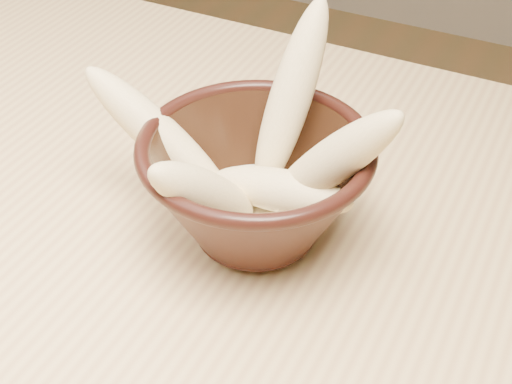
# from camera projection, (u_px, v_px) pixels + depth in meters

# --- Properties ---
(table) EXTENTS (1.20, 0.80, 0.75)m
(table) POSITION_uv_depth(u_px,v_px,m) (53.00, 277.00, 0.66)
(table) COLOR #E2BC7C
(table) RESTS_ON ground
(bowl) EXTENTS (0.18, 0.18, 0.10)m
(bowl) POSITION_uv_depth(u_px,v_px,m) (256.00, 184.00, 0.55)
(bowl) COLOR black
(bowl) RESTS_ON table
(milk_puddle) EXTENTS (0.10, 0.10, 0.01)m
(milk_puddle) POSITION_uv_depth(u_px,v_px,m) (256.00, 207.00, 0.57)
(milk_puddle) COLOR #FEF2CC
(milk_puddle) RESTS_ON bowl
(banana_upright) EXTENTS (0.05, 0.12, 0.16)m
(banana_upright) POSITION_uv_depth(u_px,v_px,m) (291.00, 97.00, 0.56)
(banana_upright) COLOR #D5BB7E
(banana_upright) RESTS_ON bowl
(banana_left) EXTENTS (0.15, 0.04, 0.11)m
(banana_left) POSITION_uv_depth(u_px,v_px,m) (159.00, 135.00, 0.57)
(banana_left) COLOR #D5BB7E
(banana_left) RESTS_ON bowl
(banana_right) EXTENTS (0.12, 0.04, 0.13)m
(banana_right) POSITION_uv_depth(u_px,v_px,m) (332.00, 162.00, 0.52)
(banana_right) COLOR #D5BB7E
(banana_right) RESTS_ON bowl
(banana_across) EXTENTS (0.12, 0.04, 0.05)m
(banana_across) POSITION_uv_depth(u_px,v_px,m) (281.00, 190.00, 0.54)
(banana_across) COLOR #D5BB7E
(banana_across) RESTS_ON bowl
(banana_front) EXTENTS (0.07, 0.11, 0.11)m
(banana_front) POSITION_uv_depth(u_px,v_px,m) (205.00, 193.00, 0.51)
(banana_front) COLOR #D5BB7E
(banana_front) RESTS_ON bowl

